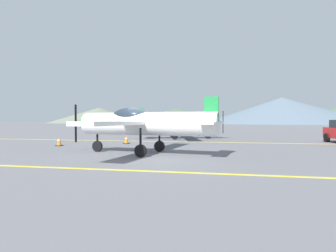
{
  "coord_description": "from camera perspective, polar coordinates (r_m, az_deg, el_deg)",
  "views": [
    {
      "loc": [
        3.28,
        -12.0,
        1.61
      ],
      "look_at": [
        -0.27,
        6.0,
        1.2
      ],
      "focal_mm": 28.8,
      "sensor_mm": 36.0,
      "label": 1
    }
  ],
  "objects": [
    {
      "name": "ground_plane",
      "position": [
        12.55,
        -4.11,
        -6.09
      ],
      "size": [
        400.0,
        400.0,
        0.0
      ],
      "primitive_type": "plane",
      "color": "slate"
    },
    {
      "name": "apron_line_near",
      "position": [
        8.89,
        -10.82,
        -9.12
      ],
      "size": [
        80.0,
        0.16,
        0.01
      ],
      "primitive_type": "cube",
      "color": "yellow",
      "rests_on": "ground_plane"
    },
    {
      "name": "apron_line_far",
      "position": [
        19.99,
        1.69,
        -3.33
      ],
      "size": [
        80.0,
        0.16,
        0.01
      ],
      "primitive_type": "cube",
      "color": "yellow",
      "rests_on": "ground_plane"
    },
    {
      "name": "airplane_near",
      "position": [
        12.83,
        -5.68,
        0.66
      ],
      "size": [
        7.63,
        8.74,
        2.61
      ],
      "color": "white",
      "rests_on": "ground_plane"
    },
    {
      "name": "airplane_mid",
      "position": [
        23.25,
        2.46,
        0.93
      ],
      "size": [
        7.65,
        8.68,
        2.61
      ],
      "color": "#33478C",
      "rests_on": "ground_plane"
    },
    {
      "name": "traffic_cone_front",
      "position": [
        18.08,
        -22.04,
        -3.0
      ],
      "size": [
        0.36,
        0.36,
        0.59
      ],
      "color": "black",
      "rests_on": "ground_plane"
    },
    {
      "name": "traffic_cone_side",
      "position": [
        18.58,
        -8.8,
        -2.81
      ],
      "size": [
        0.36,
        0.36,
        0.59
      ],
      "color": "black",
      "rests_on": "ground_plane"
    },
    {
      "name": "hill_left",
      "position": [
        151.79,
        -14.36,
        2.2
      ],
      "size": [
        53.62,
        53.62,
        8.38
      ],
      "primitive_type": "cone",
      "color": "slate",
      "rests_on": "ground_plane"
    },
    {
      "name": "hill_centerleft",
      "position": [
        161.99,
        2.05,
        2.18
      ],
      "size": [
        83.76,
        83.76,
        8.41
      ],
      "primitive_type": "cone",
      "color": "#4C6651",
      "rests_on": "ground_plane"
    },
    {
      "name": "hill_centerright",
      "position": [
        132.99,
        22.97,
        3.04
      ],
      "size": [
        71.48,
        71.48,
        11.9
      ],
      "primitive_type": "cone",
      "color": "slate",
      "rests_on": "ground_plane"
    }
  ]
}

